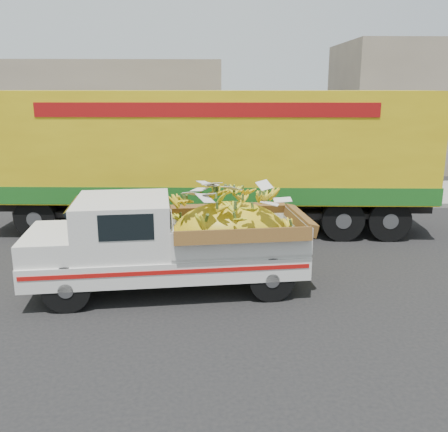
{
  "coord_description": "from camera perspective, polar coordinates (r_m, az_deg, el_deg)",
  "views": [
    {
      "loc": [
        0.48,
        -9.83,
        3.85
      ],
      "look_at": [
        0.78,
        0.18,
        1.29
      ],
      "focal_mm": 40.0,
      "sensor_mm": 36.0,
      "label": 1
    }
  ],
  "objects": [
    {
      "name": "building_left",
      "position": [
        25.51,
        -21.49,
        10.35
      ],
      "size": [
        18.0,
        6.0,
        5.0
      ],
      "primitive_type": "cube",
      "color": "gray",
      "rests_on": "ground"
    },
    {
      "name": "sidewalk",
      "position": [
        18.51,
        -3.16,
        2.56
      ],
      "size": [
        60.0,
        4.0,
        0.14
      ],
      "primitive_type": "cube",
      "color": "gray",
      "rests_on": "ground"
    },
    {
      "name": "ground",
      "position": [
        10.57,
        -4.22,
        -7.04
      ],
      "size": [
        100.0,
        100.0,
        0.0
      ],
      "primitive_type": "plane",
      "color": "black",
      "rests_on": "ground"
    },
    {
      "name": "pickup_truck",
      "position": [
        9.75,
        -4.11,
        -2.72
      ],
      "size": [
        5.43,
        2.44,
        1.84
      ],
      "rotation": [
        0.0,
        0.0,
        0.1
      ],
      "color": "black",
      "rests_on": "ground"
    },
    {
      "name": "curb",
      "position": [
        16.46,
        -3.33,
        1.08
      ],
      "size": [
        60.0,
        0.25,
        0.15
      ],
      "primitive_type": "cube",
      "color": "gray",
      "rests_on": "ground"
    },
    {
      "name": "semi_trailer",
      "position": [
        13.68,
        -1.61,
        7.1
      ],
      "size": [
        12.03,
        3.1,
        3.8
      ],
      "rotation": [
        0.0,
        0.0,
        -0.05
      ],
      "color": "black",
      "rests_on": "ground"
    }
  ]
}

